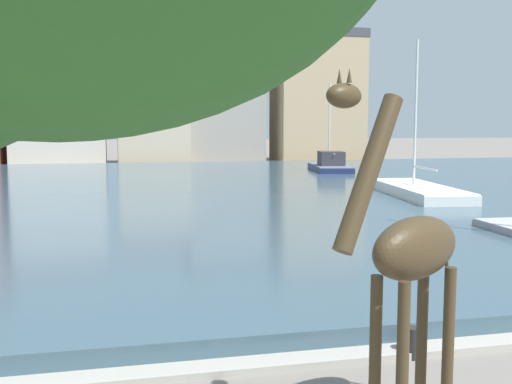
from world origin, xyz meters
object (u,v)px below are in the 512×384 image
at_px(sailboat_navy, 329,168).
at_px(giraffe_statue, 409,256).
at_px(sailboat_white, 412,193).
at_px(mooring_bollard, 413,343).

bearing_deg(sailboat_navy, giraffe_statue, -108.51).
xyz_separation_m(sailboat_navy, sailboat_white, (-1.26, -14.89, -0.13)).
distance_m(giraffe_statue, sailboat_navy, 36.69).
height_order(sailboat_navy, sailboat_white, sailboat_white).
distance_m(sailboat_navy, mooring_bollard, 34.27).
bearing_deg(giraffe_statue, sailboat_navy, 71.49).
height_order(sailboat_navy, mooring_bollard, sailboat_navy).
distance_m(sailboat_white, mooring_bollard, 19.98).
xyz_separation_m(giraffe_statue, sailboat_navy, (11.64, 34.76, -1.56)).
bearing_deg(sailboat_white, mooring_bollard, -117.32).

